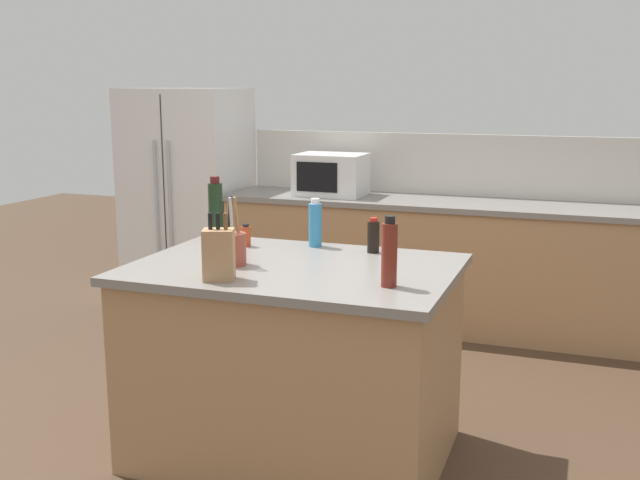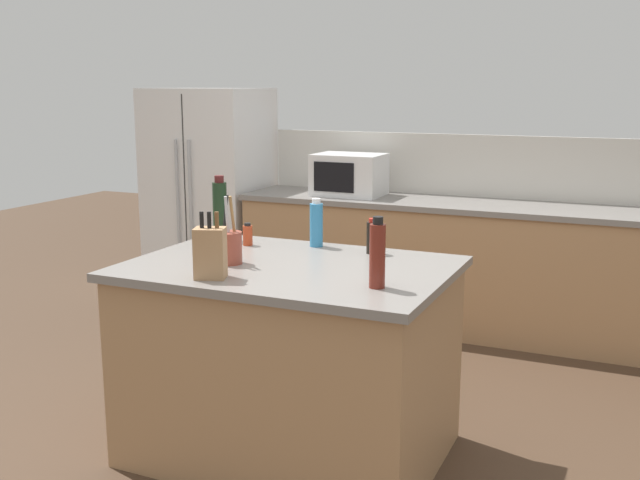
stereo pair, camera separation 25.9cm
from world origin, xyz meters
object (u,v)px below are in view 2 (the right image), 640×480
refrigerator (210,194)px  wine_bottle (220,209)px  spice_jar_paprika (248,235)px  dish_soap_bottle (316,224)px  microwave (349,175)px  soy_sauce_bottle (373,237)px  vinegar_bottle (377,255)px  utensil_crock (229,246)px  knife_block (210,252)px

refrigerator → wine_bottle: bearing=-56.2°
spice_jar_paprika → dish_soap_bottle: bearing=19.7°
microwave → soy_sauce_bottle: 2.01m
spice_jar_paprika → refrigerator: bearing=126.9°
microwave → vinegar_bottle: 2.65m
utensil_crock → wine_bottle: wine_bottle is taller
utensil_crock → dish_soap_bottle: bearing=67.5°
knife_block → soy_sauce_bottle: 0.88m
vinegar_bottle → soy_sauce_bottle: 0.65m
refrigerator → knife_block: bearing=-57.6°
utensil_crock → spice_jar_paprika: utensil_crock is taller
refrigerator → knife_block: (1.66, -2.61, 0.19)m
refrigerator → soy_sauce_bottle: size_ratio=9.87×
refrigerator → microwave: bearing=-2.3°
utensil_crock → vinegar_bottle: size_ratio=1.08×
dish_soap_bottle → microwave: bearing=106.7°
microwave → soy_sauce_bottle: (0.86, -1.82, -0.07)m
microwave → knife_block: 2.59m
utensil_crock → dish_soap_bottle: 0.56m
microwave → dish_soap_bottle: bearing=-73.3°
utensil_crock → soy_sauce_bottle: 0.72m
refrigerator → microwave: (1.27, -0.05, 0.23)m
refrigerator → dish_soap_bottle: refrigerator is taller
wine_bottle → spice_jar_paprika: bearing=-21.2°
dish_soap_bottle → soy_sauce_bottle: 0.33m
vinegar_bottle → soy_sauce_bottle: (-0.24, 0.60, -0.06)m
refrigerator → dish_soap_bottle: (1.81, -1.83, 0.19)m
utensil_crock → spice_jar_paprika: 0.41m
utensil_crock → wine_bottle: (-0.34, 0.48, 0.08)m
knife_block → wine_bottle: bearing=98.6°
dish_soap_bottle → vinegar_bottle: size_ratio=0.84×
dish_soap_bottle → spice_jar_paprika: dish_soap_bottle is taller
refrigerator → knife_block: size_ratio=5.98×
microwave → wine_bottle: (-0.02, -1.82, 0.01)m
refrigerator → wine_bottle: 2.26m
vinegar_bottle → spice_jar_paprika: vinegar_bottle is taller
dish_soap_bottle → vinegar_bottle: vinegar_bottle is taller
wine_bottle → soy_sauce_bottle: wine_bottle is taller
utensil_crock → soy_sauce_bottle: utensil_crock is taller
knife_block → spice_jar_paprika: (-0.19, 0.66, -0.06)m
wine_bottle → soy_sauce_bottle: 0.88m
refrigerator → microwave: size_ratio=3.40×
vinegar_bottle → spice_jar_paprika: size_ratio=2.52×
knife_block → utensil_crock: size_ratio=0.91×
knife_block → wine_bottle: 0.85m
microwave → utensil_crock: bearing=-82.0°
microwave → vinegar_bottle: (1.09, -2.42, -0.02)m
knife_block → utensil_crock: (-0.07, 0.27, -0.03)m
wine_bottle → soy_sauce_bottle: (0.87, 0.00, -0.08)m
dish_soap_bottle → refrigerator: bearing=134.6°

